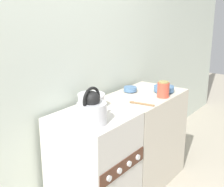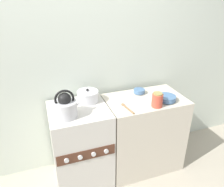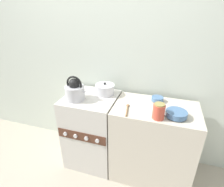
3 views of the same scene
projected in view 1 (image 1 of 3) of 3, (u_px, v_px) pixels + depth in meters
wall_back at (58, 65)px, 2.47m from camera, size 7.00×0.06×2.50m
stove at (94, 168)px, 2.49m from camera, size 0.58×0.58×0.90m
counter at (142, 138)px, 3.05m from camera, size 0.85×0.54×0.89m
kettle at (92, 110)px, 2.18m from camera, size 0.26×0.21×0.27m
cooking_pot at (91, 101)px, 2.52m from camera, size 0.22×0.22×0.14m
enamel_bowl at (164, 89)px, 2.99m from camera, size 0.19×0.19×0.06m
small_ceramic_bowl at (130, 89)px, 2.99m from camera, size 0.13×0.13×0.05m
storage_jar at (163, 90)px, 2.82m from camera, size 0.11×0.11×0.15m
wooden_spoon at (140, 103)px, 2.64m from camera, size 0.06×0.23×0.02m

